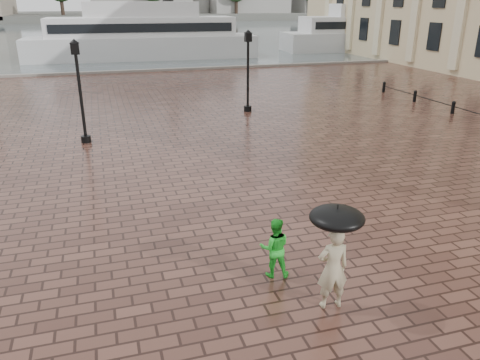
% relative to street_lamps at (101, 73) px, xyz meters
% --- Properties ---
extents(ground, '(300.00, 300.00, 0.00)m').
position_rel_street_lamps_xyz_m(ground, '(5.00, -15.33, -2.33)').
color(ground, '#3C221B').
rests_on(ground, ground).
extents(harbour_water, '(240.00, 240.00, 0.00)m').
position_rel_street_lamps_xyz_m(harbour_water, '(5.00, 76.67, -2.33)').
color(harbour_water, '#444F52').
rests_on(harbour_water, ground).
extents(quay_edge, '(80.00, 0.60, 0.30)m').
position_rel_street_lamps_xyz_m(quay_edge, '(5.00, 16.67, -2.33)').
color(quay_edge, slate).
rests_on(quay_edge, ground).
extents(far_shore, '(300.00, 60.00, 2.00)m').
position_rel_street_lamps_xyz_m(far_shore, '(5.00, 144.67, -1.33)').
color(far_shore, '#4C4C47').
rests_on(far_shore, ground).
extents(street_lamps, '(15.44, 12.44, 4.40)m').
position_rel_street_lamps_xyz_m(street_lamps, '(0.00, 0.00, 0.00)').
color(street_lamps, black).
rests_on(street_lamps, ground).
extents(adult_pedestrian, '(0.71, 0.50, 1.83)m').
position_rel_street_lamps_xyz_m(adult_pedestrian, '(4.04, -19.60, -1.41)').
color(adult_pedestrian, tan).
rests_on(adult_pedestrian, ground).
extents(child_pedestrian, '(0.83, 0.72, 1.46)m').
position_rel_street_lamps_xyz_m(child_pedestrian, '(3.32, -18.14, -1.60)').
color(child_pedestrian, green).
rests_on(child_pedestrian, ground).
extents(ferry_near, '(24.83, 6.79, 8.08)m').
position_rel_street_lamps_xyz_m(ferry_near, '(4.95, 26.97, 0.10)').
color(ferry_near, silver).
rests_on(ferry_near, ground).
extents(ferry_far, '(23.79, 7.28, 7.69)m').
position_rel_street_lamps_xyz_m(ferry_far, '(34.25, 28.05, -0.01)').
color(ferry_far, silver).
rests_on(ferry_far, ground).
extents(umbrella, '(1.10, 1.10, 1.18)m').
position_rel_street_lamps_xyz_m(umbrella, '(4.04, -19.60, -0.25)').
color(umbrella, black).
rests_on(umbrella, ground).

